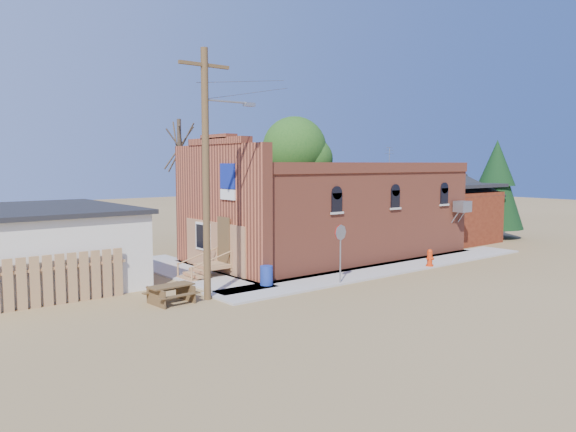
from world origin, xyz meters
TOP-DOWN VIEW (x-y plane):
  - ground at (0.00, 0.00)m, footprint 120.00×120.00m
  - sidewalk_south at (1.50, 0.90)m, footprint 19.00×2.20m
  - sidewalk_west at (-6.30, 6.00)m, footprint 2.60×10.00m
  - brick_bar at (1.64, 5.49)m, footprint 16.40×7.97m
  - red_shed at (11.50, 5.50)m, footprint 5.40×6.40m
  - wood_fence at (-12.80, 3.80)m, footprint 5.20×0.10m
  - utility_pole at (-8.14, 1.20)m, footprint 3.12×0.26m
  - tree_bare_near at (-3.00, 13.00)m, footprint 2.80×2.80m
  - tree_leafy at (6.00, 13.50)m, footprint 4.40×4.40m
  - evergreen_tree at (15.50, 4.00)m, footprint 3.60×3.60m
  - fire_hydrant at (3.25, -0.00)m, footprint 0.47×0.45m
  - stop_sign at (-2.65, 0.00)m, footprint 0.65×0.15m
  - trash_barrel at (-5.30, 1.50)m, footprint 0.57×0.57m
  - picnic_table at (-9.50, 1.51)m, footprint 1.67×1.31m

SIDE VIEW (x-z plane):
  - ground at x=0.00m, z-range 0.00..0.00m
  - sidewalk_south at x=1.50m, z-range 0.00..0.08m
  - sidewalk_west at x=-6.30m, z-range 0.00..0.08m
  - picnic_table at x=-9.50m, z-range 0.10..0.76m
  - trash_barrel at x=-5.30m, z-range 0.08..0.86m
  - fire_hydrant at x=3.25m, z-range 0.07..0.89m
  - wood_fence at x=-12.80m, z-range 0.00..1.80m
  - stop_sign at x=-2.65m, z-range 0.72..3.12m
  - red_shed at x=11.50m, z-range 0.12..4.42m
  - brick_bar at x=1.64m, z-range -0.81..5.49m
  - evergreen_tree at x=15.50m, z-range 0.46..6.96m
  - utility_pole at x=-8.14m, z-range 0.27..9.27m
  - tree_leafy at x=6.00m, z-range 1.86..10.01m
  - tree_bare_near at x=-3.00m, z-range 2.14..9.79m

